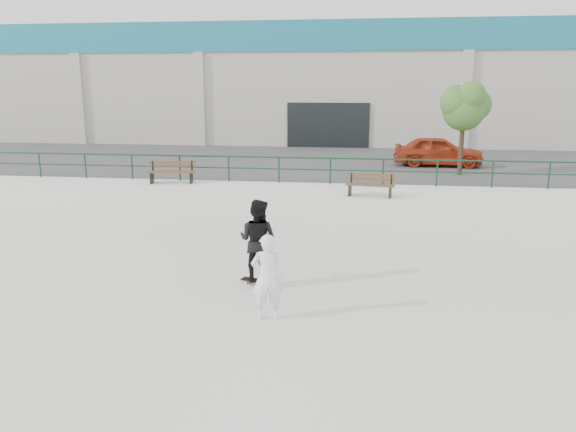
# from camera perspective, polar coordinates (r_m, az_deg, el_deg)

# --- Properties ---
(ground) EXTENTS (120.00, 120.00, 0.00)m
(ground) POSITION_cam_1_polar(r_m,az_deg,el_deg) (11.64, -4.20, -8.16)
(ground) COLOR #B8B6A8
(ground) RESTS_ON ground
(ledge) EXTENTS (30.00, 3.00, 0.50)m
(ledge) POSITION_cam_1_polar(r_m,az_deg,el_deg) (20.61, 1.28, 2.03)
(ledge) COLOR beige
(ledge) RESTS_ON ground
(parking_strip) EXTENTS (60.00, 14.00, 0.50)m
(parking_strip) POSITION_cam_1_polar(r_m,az_deg,el_deg) (28.96, 3.23, 5.24)
(parking_strip) COLOR #404040
(parking_strip) RESTS_ON ground
(railing) EXTENTS (28.00, 0.06, 1.03)m
(railing) POSITION_cam_1_polar(r_m,az_deg,el_deg) (21.73, 1.69, 5.26)
(railing) COLOR #153B26
(railing) RESTS_ON ledge
(commercial_building) EXTENTS (44.20, 16.33, 8.00)m
(commercial_building) POSITION_cam_1_polar(r_m,az_deg,el_deg) (42.65, 4.90, 13.57)
(commercial_building) COLOR #ACA69A
(commercial_building) RESTS_ON ground
(bench_left) EXTENTS (1.90, 0.81, 0.85)m
(bench_left) POSITION_cam_1_polar(r_m,az_deg,el_deg) (22.37, -11.73, 4.38)
(bench_left) COLOR #4D291A
(bench_left) RESTS_ON ledge
(bench_right) EXTENTS (1.70, 0.70, 0.76)m
(bench_right) POSITION_cam_1_polar(r_m,az_deg,el_deg) (19.46, 8.37, 3.11)
(bench_right) COLOR #4D291A
(bench_right) RESTS_ON ledge
(tree) EXTENTS (2.19, 1.95, 3.90)m
(tree) POSITION_cam_1_polar(r_m,az_deg,el_deg) (24.91, 17.52, 10.71)
(tree) COLOR #443122
(tree) RESTS_ON parking_strip
(red_car) EXTENTS (4.18, 1.82, 1.41)m
(red_car) POSITION_cam_1_polar(r_m,az_deg,el_deg) (27.48, 15.01, 6.39)
(red_car) COLOR #9E2B13
(red_car) RESTS_ON parking_strip
(skateboard) EXTENTS (0.80, 0.41, 0.09)m
(skateboard) POSITION_cam_1_polar(r_m,az_deg,el_deg) (12.28, -3.03, -6.62)
(skateboard) COLOR black
(skateboard) RESTS_ON ground
(standing_skater) EXTENTS (1.03, 0.91, 1.79)m
(standing_skater) POSITION_cam_1_polar(r_m,az_deg,el_deg) (12.00, -3.09, -2.49)
(standing_skater) COLOR black
(standing_skater) RESTS_ON skateboard
(seated_skater) EXTENTS (0.66, 0.50, 1.62)m
(seated_skater) POSITION_cam_1_polar(r_m,az_deg,el_deg) (10.30, -2.12, -6.21)
(seated_skater) COLOR white
(seated_skater) RESTS_ON ground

